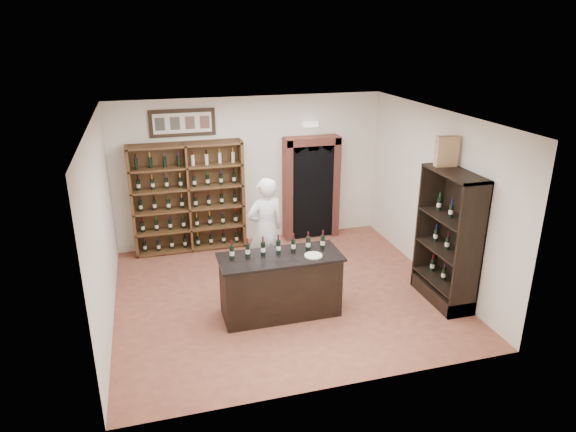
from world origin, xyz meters
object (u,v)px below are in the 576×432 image
at_px(shopkeeper, 266,229).
at_px(wine_crate, 447,151).
at_px(wine_shelf, 188,197).
at_px(side_cabinet, 447,258).
at_px(tasting_counter, 280,285).
at_px(counter_bottle_0, 232,252).

xyz_separation_m(shopkeeper, wine_crate, (2.64, -1.24, 1.50)).
bearing_deg(wine_shelf, side_cabinet, -40.21).
height_order(wine_shelf, wine_crate, wine_crate).
height_order(tasting_counter, shopkeeper, shopkeeper).
relative_size(tasting_counter, counter_bottle_0, 6.27).
xyz_separation_m(wine_shelf, wine_crate, (3.82, -2.89, 1.34)).
height_order(tasting_counter, counter_bottle_0, counter_bottle_0).
bearing_deg(side_cabinet, counter_bottle_0, 173.26).
bearing_deg(shopkeeper, wine_crate, 143.07).
relative_size(tasting_counter, side_cabinet, 0.85).
xyz_separation_m(side_cabinet, wine_crate, (-0.01, 0.34, 1.69)).
height_order(wine_shelf, side_cabinet, same).
xyz_separation_m(wine_shelf, counter_bottle_0, (0.38, -2.83, 0.01)).
distance_m(tasting_counter, counter_bottle_0, 0.95).
xyz_separation_m(side_cabinet, shopkeeper, (-2.65, 1.58, 0.18)).
bearing_deg(counter_bottle_0, wine_shelf, 97.66).
relative_size(wine_shelf, counter_bottle_0, 7.33).
height_order(counter_bottle_0, side_cabinet, side_cabinet).
distance_m(tasting_counter, wine_crate, 3.34).
height_order(counter_bottle_0, shopkeeper, shopkeeper).
bearing_deg(tasting_counter, wine_shelf, 110.56).
bearing_deg(wine_crate, tasting_counter, -169.86).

